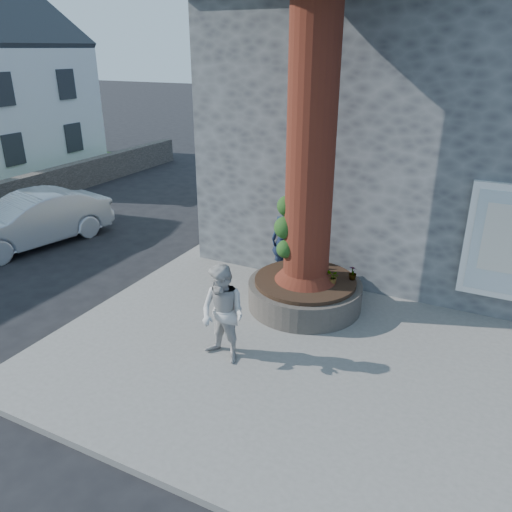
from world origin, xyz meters
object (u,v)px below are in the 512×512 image
at_px(car_silver, 31,221).
at_px(planter, 305,293).
at_px(man, 285,240).
at_px(woman, 223,314).

bearing_deg(car_silver, planter, 11.84).
bearing_deg(planter, man, 129.70).
bearing_deg(woman, planter, 88.55).
bearing_deg(woman, car_silver, 172.39).
relative_size(woman, car_silver, 0.40).
relative_size(man, car_silver, 0.41).
relative_size(planter, car_silver, 0.54).
height_order(man, woman, man).
distance_m(woman, car_silver, 7.89).
xyz_separation_m(man, car_silver, (-7.04, -1.01, -0.30)).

